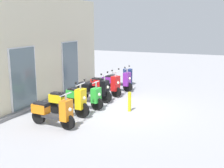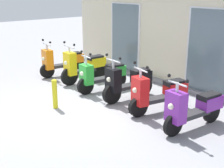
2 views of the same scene
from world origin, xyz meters
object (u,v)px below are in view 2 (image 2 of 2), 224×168
Objects in this scene: scooter_red at (158,93)px; scooter_purple at (193,108)px; curb_bollard at (55,94)px; scooter_orange at (62,61)px; scooter_green at (102,75)px; scooter_black at (128,82)px; scooter_yellow at (84,66)px.

scooter_red is 1.05m from scooter_purple.
scooter_orange is at bearing 145.84° from curb_bollard.
scooter_orange reaches higher than scooter_green.
scooter_black is 1.86m from curb_bollard.
scooter_yellow is (1.09, 0.11, 0.04)m from scooter_orange.
scooter_red is at bearing -2.72° from scooter_black.
scooter_green is 3.08m from scooter_purple.
curb_bollard is at bearing -135.94° from scooter_red.
scooter_yellow reaches higher than scooter_red.
scooter_orange is at bearing 179.49° from scooter_purple.
scooter_red reaches higher than curb_bollard.
scooter_black is 2.11m from scooter_purple.
scooter_purple reaches higher than scooter_green.
scooter_black is at bearing 175.52° from scooter_purple.
scooter_orange is at bearing -179.05° from scooter_red.
scooter_purple reaches higher than curb_bollard.
scooter_purple is (1.04, -0.11, 0.00)m from scooter_red.
scooter_black is at bearing 68.78° from curb_bollard.
scooter_yellow is 1.02× the size of scooter_purple.
scooter_red is at bearing 173.74° from scooter_purple.
scooter_green is 2.26× the size of curb_bollard.
scooter_black is 1.00× the size of scooter_red.
scooter_green is at bearing -179.61° from scooter_red.
scooter_yellow reaches higher than scooter_orange.
scooter_black is 1.07m from scooter_red.
scooter_yellow is at bearing 177.84° from scooter_purple.
scooter_black reaches higher than scooter_purple.
scooter_yellow reaches higher than scooter_purple.
curb_bollard is at bearing -150.58° from scooter_purple.
scooter_purple is at bearing -2.16° from scooter_yellow.
scooter_red is (1.07, -0.05, -0.00)m from scooter_black.
scooter_yellow is at bearing 126.77° from curb_bollard.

